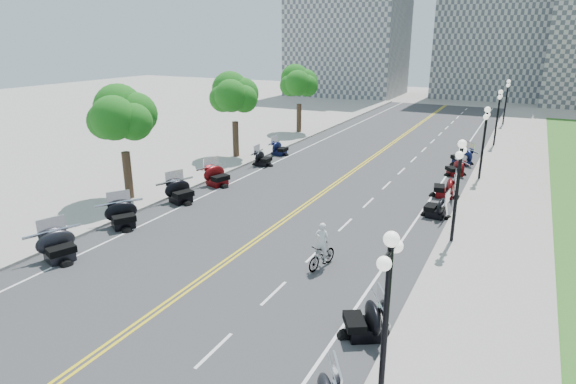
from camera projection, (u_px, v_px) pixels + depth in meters
The scene contains 47 objects.
ground at pixel (255, 241), 23.45m from camera, with size 160.00×160.00×0.00m, color gray.
road at pixel (331, 187), 31.95m from camera, with size 16.00×90.00×0.01m, color #333335.
centerline_yellow_a at pixel (330, 186), 32.00m from camera, with size 0.12×90.00×0.00m, color yellow.
centerline_yellow_b at pixel (333, 187), 31.89m from camera, with size 0.12×90.00×0.00m, color yellow.
edge_line_north at pixel (429, 201), 29.21m from camera, with size 0.12×90.00×0.00m, color white.
edge_line_south at pixel (249, 175), 34.68m from camera, with size 0.12×90.00×0.00m, color white.
lane_dash_4 at pixel (214, 350), 15.27m from camera, with size 0.12×2.00×0.00m, color white.
lane_dash_5 at pixel (274, 293), 18.68m from camera, with size 0.12×2.00×0.00m, color white.
lane_dash_6 at pixel (315, 254), 22.08m from camera, with size 0.12×2.00×0.00m, color white.
lane_dash_7 at pixel (345, 225), 25.48m from camera, with size 0.12×2.00×0.00m, color white.
lane_dash_8 at pixel (368, 203), 28.88m from camera, with size 0.12×2.00×0.00m, color white.
lane_dash_9 at pixel (387, 185), 32.28m from camera, with size 0.12×2.00×0.00m, color white.
lane_dash_10 at pixel (401, 171), 35.68m from camera, with size 0.12×2.00×0.00m, color white.
lane_dash_11 at pixel (414, 159), 39.08m from camera, with size 0.12×2.00×0.00m, color white.
lane_dash_12 at pixel (424, 150), 42.48m from camera, with size 0.12×2.00×0.00m, color white.
lane_dash_13 at pixel (433, 141), 45.88m from camera, with size 0.12×2.00×0.00m, color white.
lane_dash_14 at pixel (440, 134), 49.28m from camera, with size 0.12×2.00×0.00m, color white.
lane_dash_15 at pixel (447, 128), 52.68m from camera, with size 0.12×2.00×0.00m, color white.
lane_dash_16 at pixel (452, 122), 56.08m from camera, with size 0.12×2.00×0.00m, color white.
lane_dash_17 at pixel (458, 117), 59.48m from camera, with size 0.12×2.00×0.00m, color white.
lane_dash_18 at pixel (462, 113), 62.88m from camera, with size 0.12×2.00×0.00m, color white.
lane_dash_19 at pixel (466, 109), 66.28m from camera, with size 0.12×2.00×0.00m, color white.
sidewalk_north at pixel (502, 210), 27.44m from camera, with size 5.00×90.00×0.15m, color #9E9991.
sidewalk_south at pixel (202, 167), 36.41m from camera, with size 5.00×90.00×0.15m, color #9E9991.
distant_block_a at pixel (349, 15), 79.86m from camera, with size 18.00×14.00×26.00m, color gray.
distant_block_b at pixel (496, 0), 74.94m from camera, with size 16.00×12.00×30.00m, color gray.
street_lamp_1 at pixel (386, 323), 12.17m from camera, with size 0.50×1.20×4.90m, color black, non-canonical shape.
street_lamp_2 at pixel (457, 192), 22.37m from camera, with size 0.50×1.20×4.90m, color black, non-canonical shape.
street_lamp_3 at pixel (483, 144), 32.57m from camera, with size 0.50×1.20×4.90m, color black, non-canonical shape.
street_lamp_4 at pixel (497, 118), 42.78m from camera, with size 0.50×1.20×4.90m, color black, non-canonical shape.
street_lamp_5 at pixel (506, 103), 52.98m from camera, with size 0.50×1.20×4.90m, color black, non-canonical shape.
tree_2 at pixel (122, 123), 27.96m from camera, with size 4.80×4.80×9.20m, color #235619, non-canonical shape.
tree_3 at pixel (234, 100), 38.16m from camera, with size 4.80×4.80×9.20m, color #235619, non-canonical shape.
tree_4 at pixel (299, 86), 48.37m from camera, with size 4.80×4.80×9.20m, color #235619, non-canonical shape.
motorcycle_n_4 at pixel (364, 318), 15.81m from camera, with size 1.95×1.95×1.37m, color black, non-canonical shape.
motorcycle_n_7 at pixel (436, 206), 26.40m from camera, with size 1.86×1.86×1.30m, color black, non-canonical shape.
motorcycle_n_8 at pixel (445, 186), 29.72m from camera, with size 2.01×2.01×1.41m, color #590A0C, non-canonical shape.
motorcycle_n_9 at pixel (455, 167), 34.38m from camera, with size 1.76×1.76×1.23m, color #590A0C, non-canonical shape.
motorcycle_n_10 at pixel (462, 156), 37.21m from camera, with size 2.08×2.08×1.46m, color black, non-canonical shape.
motorcycle_s_4 at pixel (58, 245), 21.24m from camera, with size 2.14×2.14×1.50m, color black, non-canonical shape.
motorcycle_s_5 at pixel (122, 214), 24.95m from camera, with size 2.11×2.11×1.48m, color black, non-canonical shape.
motorcycle_s_6 at pixel (180, 190), 28.76m from camera, with size 2.14×2.14×1.50m, color black, non-canonical shape.
motorcycle_s_7 at pixel (217, 175), 32.00m from camera, with size 2.14×2.14×1.49m, color #590A0C, non-canonical shape.
motorcycle_s_8 at pixel (263, 158), 37.01m from camera, with size 1.84×1.84×1.28m, color black, non-canonical shape.
motorcycle_s_9 at pixel (280, 148), 40.37m from camera, with size 1.83×1.83×1.28m, color black, non-canonical shape.
bicycle at pixel (322, 256), 20.61m from camera, with size 0.52×1.84×1.11m, color #A51414.
cyclist_rider at pixel (323, 225), 20.18m from camera, with size 0.63×0.41×1.73m, color white.
Camera 1 is at (11.14, -18.55, 9.50)m, focal length 30.00 mm.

